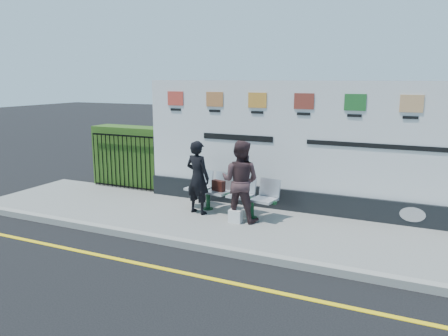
{
  "coord_description": "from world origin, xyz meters",
  "views": [
    {
      "loc": [
        2.95,
        -5.84,
        3.17
      ],
      "look_at": [
        -0.93,
        2.62,
        1.25
      ],
      "focal_mm": 35.0,
      "sensor_mm": 36.0,
      "label": 1
    }
  ],
  "objects_px": {
    "woman_left": "(198,177)",
    "bench": "(229,203)",
    "billboard": "(303,156)",
    "woman_right": "(240,181)"
  },
  "relations": [
    {
      "from": "woman_left",
      "to": "bench",
      "type": "bearing_deg",
      "value": -145.64
    },
    {
      "from": "billboard",
      "to": "woman_left",
      "type": "height_order",
      "value": "billboard"
    },
    {
      "from": "bench",
      "to": "woman_right",
      "type": "distance_m",
      "value": 0.84
    },
    {
      "from": "woman_left",
      "to": "billboard",
      "type": "bearing_deg",
      "value": -139.5
    },
    {
      "from": "bench",
      "to": "woman_left",
      "type": "height_order",
      "value": "woman_left"
    },
    {
      "from": "bench",
      "to": "woman_left",
      "type": "bearing_deg",
      "value": -148.15
    },
    {
      "from": "billboard",
      "to": "bench",
      "type": "height_order",
      "value": "billboard"
    },
    {
      "from": "bench",
      "to": "woman_left",
      "type": "relative_size",
      "value": 1.36
    },
    {
      "from": "bench",
      "to": "woman_right",
      "type": "bearing_deg",
      "value": -31.91
    },
    {
      "from": "billboard",
      "to": "woman_left",
      "type": "xyz_separation_m",
      "value": [
        -2.11,
        -1.17,
        -0.46
      ]
    }
  ]
}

